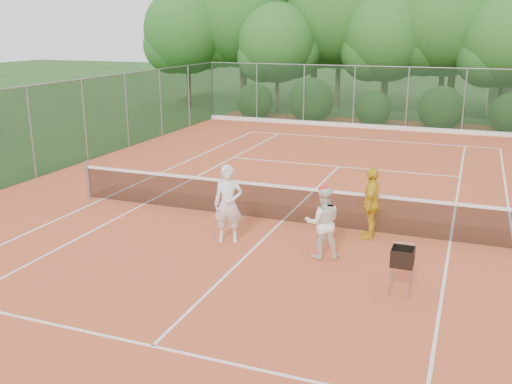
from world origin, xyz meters
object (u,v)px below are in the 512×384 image
player_white (228,204)px  player_yellow (371,203)px  ball_hopper (403,258)px  player_center_grp (323,222)px

player_white → player_yellow: bearing=5.4°
player_yellow → ball_hopper: bearing=20.5°
player_white → player_yellow: size_ratio=1.06×
player_center_grp → player_white: bearing=175.6°
ball_hopper → player_center_grp: bearing=154.2°
player_white → player_center_grp: player_white is taller
player_yellow → ball_hopper: (1.07, -2.76, -0.13)m
player_center_grp → ball_hopper: 2.17m
player_white → player_center_grp: size_ratio=1.12×
player_yellow → ball_hopper: 2.96m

